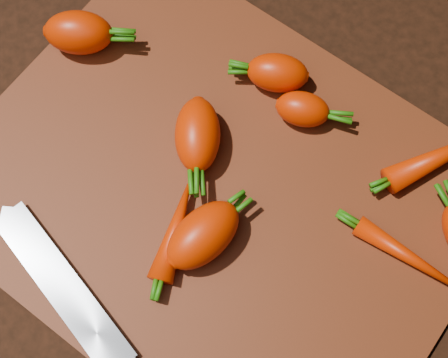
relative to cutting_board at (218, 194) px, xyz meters
The scene contains 11 objects.
ground 0.01m from the cutting_board, ahead, with size 2.00×2.00×0.01m, color black.
cutting_board is the anchor object (origin of this frame).
carrot_0 0.23m from the cutting_board, 167.50° to the left, with size 0.07×0.05×0.05m, color red.
carrot_1 0.06m from the cutting_board, 147.51° to the left, with size 0.08×0.05×0.05m, color red.
carrot_2 0.06m from the cutting_board, 68.84° to the right, with size 0.08×0.05×0.05m, color red.
carrot_3 0.14m from the cutting_board, 100.10° to the left, with size 0.06×0.04×0.04m, color red.
carrot_4 0.12m from the cutting_board, 80.53° to the left, with size 0.06×0.04×0.04m, color red.
carrot_6 0.23m from the cutting_board, 45.38° to the left, with size 0.13×0.03×0.03m, color red.
carrot_7 0.20m from the cutting_board, 15.90° to the left, with size 0.12×0.02×0.02m, color red.
carrot_8 0.06m from the cutting_board, 97.25° to the right, with size 0.10×0.03×0.03m, color red.
knife 0.17m from the cutting_board, 104.17° to the right, with size 0.31×0.10×0.02m.
Camera 1 is at (0.12, -0.15, 0.61)m, focal length 50.00 mm.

